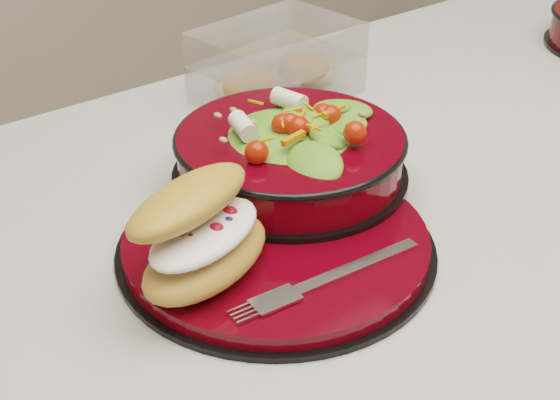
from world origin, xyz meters
TOP-DOWN VIEW (x-y plane):
  - dinner_plate at (-0.27, -0.05)m, footprint 0.30×0.30m
  - salad_bowl at (-0.20, 0.03)m, footprint 0.25×0.25m
  - croissant at (-0.36, -0.06)m, footprint 0.16×0.13m
  - fork at (-0.28, -0.13)m, footprint 0.17×0.03m
  - pastry_box at (-0.06, 0.23)m, footprint 0.21×0.17m

SIDE VIEW (x-z plane):
  - dinner_plate at x=-0.27m, z-range 0.90..0.92m
  - fork at x=-0.28m, z-range 0.92..0.92m
  - pastry_box at x=-0.06m, z-range 0.90..0.99m
  - salad_bowl at x=-0.20m, z-range 0.91..1.01m
  - croissant at x=-0.36m, z-range 0.92..1.00m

